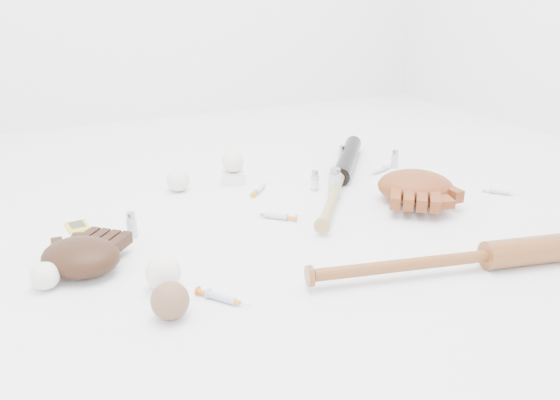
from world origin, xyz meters
name	(u,v)px	position (x,y,z in m)	size (l,w,h in m)	color
bat_dark	(341,177)	(0.26, 0.21, 0.03)	(0.90, 0.07, 0.07)	black
bat_wood	(489,255)	(0.28, -0.45, 0.04)	(0.97, 0.07, 0.07)	brown
glove_dark	(81,256)	(-0.62, -0.05, 0.04)	(0.23, 0.23, 0.08)	black
glove_tan	(415,186)	(0.40, -0.02, 0.05)	(0.28, 0.28, 0.10)	brown
trading_card	(77,226)	(-0.60, 0.23, 0.00)	(0.06, 0.08, 0.00)	gold
pedestal	(233,177)	(-0.06, 0.39, 0.02)	(0.07, 0.07, 0.04)	white
baseball_on_pedestal	(233,162)	(-0.06, 0.39, 0.08)	(0.08, 0.08, 0.08)	white
baseball_left	(45,276)	(-0.70, -0.09, 0.03)	(0.06, 0.06, 0.06)	white
baseball_upper	(178,180)	(-0.26, 0.40, 0.04)	(0.08, 0.08, 0.08)	white
baseball_mid	(163,273)	(-0.46, -0.21, 0.04)	(0.08, 0.08, 0.08)	white
baseball_aged	(170,301)	(-0.47, -0.33, 0.04)	(0.08, 0.08, 0.08)	brown
syringe_0	(222,298)	(-0.36, -0.31, 0.01)	(0.15, 0.03, 0.02)	#ADBCC6
syringe_1	(275,216)	(-0.06, 0.05, 0.01)	(0.15, 0.03, 0.02)	#ADBCC6
syringe_2	(260,189)	(-0.01, 0.27, 0.01)	(0.14, 0.02, 0.02)	#ADBCC6
syringe_3	(500,192)	(0.70, -0.09, 0.01)	(0.13, 0.02, 0.02)	#ADBCC6
syringe_4	(380,170)	(0.47, 0.27, 0.01)	(0.14, 0.02, 0.02)	#ADBCC6
vial_0	(341,154)	(0.41, 0.45, 0.03)	(0.02, 0.02, 0.06)	#B2BCC4
vial_1	(395,159)	(0.55, 0.30, 0.03)	(0.03, 0.03, 0.07)	#B2BCC4
vial_2	(315,181)	(0.16, 0.21, 0.03)	(0.03, 0.03, 0.07)	#B2BCC4
vial_3	(335,183)	(0.19, 0.12, 0.05)	(0.04, 0.04, 0.10)	#B2BCC4
vial_4	(132,225)	(-0.47, 0.10, 0.04)	(0.03, 0.03, 0.07)	#B2BCC4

